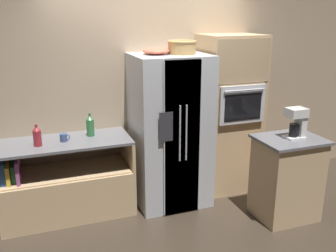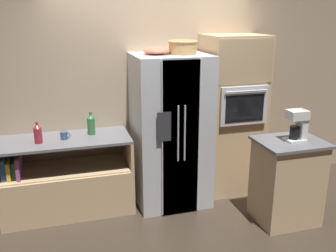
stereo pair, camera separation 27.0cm
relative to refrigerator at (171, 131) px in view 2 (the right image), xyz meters
name	(u,v)px [view 2 (the right image)]	position (x,y,z in m)	size (l,w,h in m)	color
ground_plane	(162,201)	(-0.12, -0.03, -0.91)	(20.00, 20.00, 0.00)	#382D23
wall_back	(152,84)	(-0.12, 0.42, 0.49)	(12.00, 0.06, 2.80)	tan
counter_left	(67,185)	(-1.25, 0.07, -0.58)	(1.46, 0.64, 0.90)	tan
refrigerator	(171,131)	(0.00, 0.00, 0.00)	(0.87, 0.81, 1.81)	silver
wall_oven	(232,115)	(0.84, 0.09, 0.10)	(0.74, 0.65, 2.01)	tan
island_counter	(287,181)	(1.09, -0.83, -0.43)	(0.71, 0.57, 0.95)	tan
wicker_basket	(183,47)	(0.14, -0.01, 0.99)	(0.33, 0.33, 0.15)	tan
fruit_bowl	(157,51)	(-0.15, 0.04, 0.94)	(0.31, 0.31, 0.08)	#DB664C
bottle_tall	(91,124)	(-0.92, 0.16, 0.12)	(0.09, 0.09, 0.27)	#33723F
bottle_short	(38,133)	(-1.51, 0.01, 0.10)	(0.09, 0.09, 0.24)	maroon
mug	(64,135)	(-1.23, 0.06, 0.04)	(0.11, 0.08, 0.09)	#384C7A
coffee_maker	(298,124)	(1.15, -0.85, 0.23)	(0.21, 0.16, 0.34)	white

